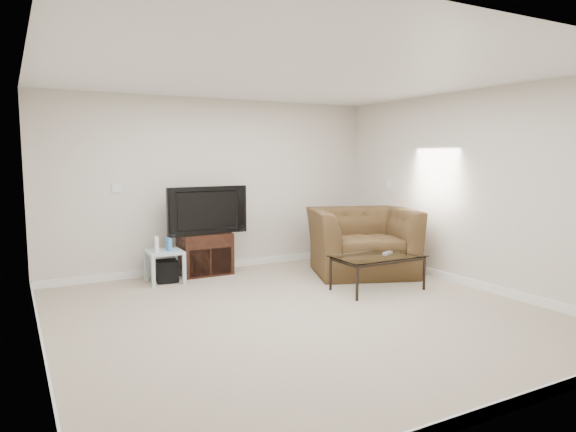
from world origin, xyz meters
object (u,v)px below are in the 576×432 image
side_table (165,267)px  coffee_table (377,273)px  subwoofer (167,271)px  television (205,210)px  tv_stand (205,253)px  recliner (362,230)px

side_table → coffee_table: (2.23, -1.66, 0.00)m
coffee_table → subwoofer: bearing=142.7°
television → side_table: bearing=-165.2°
tv_stand → recliner: bearing=-27.4°
coffee_table → tv_stand: bearing=130.2°
subwoofer → coffee_table: size_ratio=0.25×
television → coffee_table: bearing=-52.0°
tv_stand → television: (0.00, -0.03, 0.63)m
television → recliner: television is taller
tv_stand → side_table: bearing=-160.2°
subwoofer → television: bearing=16.7°
television → recliner: (2.00, -1.00, -0.30)m
recliner → side_table: bearing=-176.2°
television → coffee_table: (1.60, -1.86, -0.71)m
television → side_table: 0.97m
tv_stand → recliner: 2.27m
side_table → subwoofer: side_table is taller
tv_stand → subwoofer: (-0.61, -0.21, -0.14)m
recliner → subwoofer: bearing=-176.7°
tv_stand → coffee_table: 2.48m
tv_stand → television: television is taller
subwoofer → coffee_table: bearing=-37.3°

